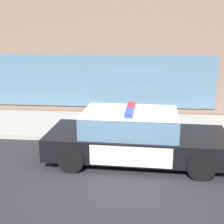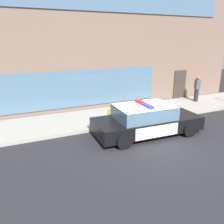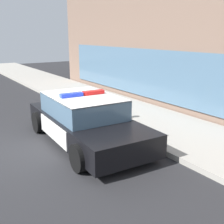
{
  "view_description": "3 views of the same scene",
  "coord_description": "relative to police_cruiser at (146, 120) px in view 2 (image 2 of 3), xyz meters",
  "views": [
    {
      "loc": [
        0.42,
        -7.01,
        3.55
      ],
      "look_at": [
        -0.45,
        2.36,
        0.99
      ],
      "focal_mm": 49.87,
      "sensor_mm": 36.0,
      "label": 1
    },
    {
      "loc": [
        -5.14,
        -7.22,
        4.14
      ],
      "look_at": [
        -0.87,
        2.18,
        0.88
      ],
      "focal_mm": 36.83,
      "sensor_mm": 36.0,
      "label": 2
    },
    {
      "loc": [
        7.37,
        -2.66,
        3.11
      ],
      "look_at": [
        0.97,
        1.53,
        0.99
      ],
      "focal_mm": 45.2,
      "sensor_mm": 36.0,
      "label": 3
    }
  ],
  "objects": [
    {
      "name": "ground",
      "position": [
        -0.3,
        -1.02,
        -0.68
      ],
      "size": [
        48.0,
        48.0,
        0.0
      ],
      "primitive_type": "plane",
      "color": "#262628"
    },
    {
      "name": "sidewalk",
      "position": [
        -0.3,
        2.8,
        -0.61
      ],
      "size": [
        48.0,
        3.09,
        0.15
      ],
      "primitive_type": "cube",
      "color": "#A39E93",
      "rests_on": "ground"
    },
    {
      "name": "storefront_building",
      "position": [
        -0.49,
        8.41,
        3.59
      ],
      "size": [
        20.04,
        8.11,
        8.55
      ],
      "color": "#7A6051",
      "rests_on": "ground"
    },
    {
      "name": "police_cruiser",
      "position": [
        0.0,
        0.0,
        0.0
      ],
      "size": [
        4.92,
        2.32,
        1.49
      ],
      "rotation": [
        0.0,
        0.0,
        -0.04
      ],
      "color": "black",
      "rests_on": "ground"
    },
    {
      "name": "fire_hydrant",
      "position": [
        -0.95,
        1.91,
        -0.18
      ],
      "size": [
        0.34,
        0.39,
        0.73
      ],
      "color": "gold",
      "rests_on": "sidewalk"
    },
    {
      "name": "pedestrian_on_sidewalk",
      "position": [
        5.97,
        3.15,
        0.33
      ],
      "size": [
        0.39,
        0.47,
        1.71
      ],
      "rotation": [
        0.0,
        0.0,
        2.77
      ],
      "color": "#23232D",
      "rests_on": "sidewalk"
    }
  ]
}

